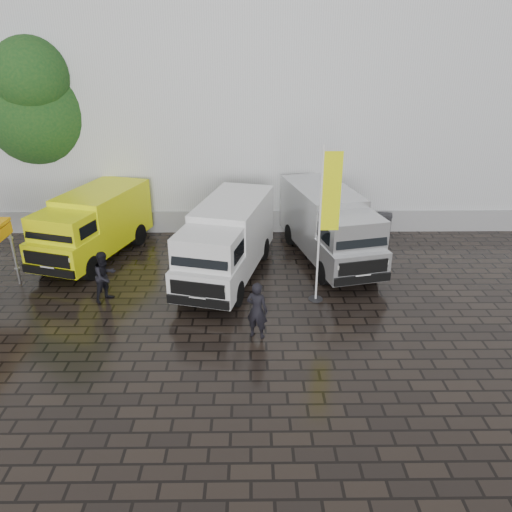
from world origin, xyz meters
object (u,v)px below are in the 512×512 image
at_px(van_silver, 329,227).
at_px(flagpole, 326,217).
at_px(wheelie_bin, 384,225).
at_px(van_white, 227,243).
at_px(person_tent, 105,276).
at_px(person_front, 257,310).
at_px(van_yellow, 93,227).

height_order(van_silver, flagpole, flagpole).
relative_size(flagpole, wheelie_bin, 5.10).
height_order(van_white, person_tent, van_white).
bearing_deg(van_white, person_front, -61.22).
bearing_deg(van_silver, van_yellow, 164.62).
xyz_separation_m(van_white, van_silver, (4.05, 1.60, 0.01)).
bearing_deg(van_white, flagpole, -14.65).
height_order(van_white, wheelie_bin, van_white).
distance_m(van_white, van_silver, 4.36).
distance_m(van_white, wheelie_bin, 8.25).
relative_size(van_yellow, van_silver, 0.89).
distance_m(van_silver, wheelie_bin, 4.07).
xyz_separation_m(van_silver, wheelie_bin, (2.98, 2.63, -0.88)).
bearing_deg(person_front, van_white, -53.91).
distance_m(van_white, person_front, 4.35).
distance_m(wheelie_bin, person_front, 10.32).
bearing_deg(van_silver, person_tent, -170.94).
height_order(wheelie_bin, person_tent, person_tent).
bearing_deg(wheelie_bin, van_silver, -125.08).
height_order(van_white, person_front, van_white).
bearing_deg(van_yellow, van_white, -1.72).
height_order(flagpole, person_front, flagpole).
bearing_deg(flagpole, person_front, -134.39).
distance_m(flagpole, person_tent, 7.79).
distance_m(person_front, person_tent, 5.74).
distance_m(van_white, person_tent, 4.53).
height_order(flagpole, wheelie_bin, flagpole).
xyz_separation_m(van_white, person_tent, (-4.14, -1.77, -0.50)).
bearing_deg(van_yellow, person_front, -25.23).
relative_size(van_silver, person_tent, 3.60).
xyz_separation_m(van_silver, person_tent, (-8.19, -3.38, -0.51)).
height_order(van_yellow, wheelie_bin, van_yellow).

